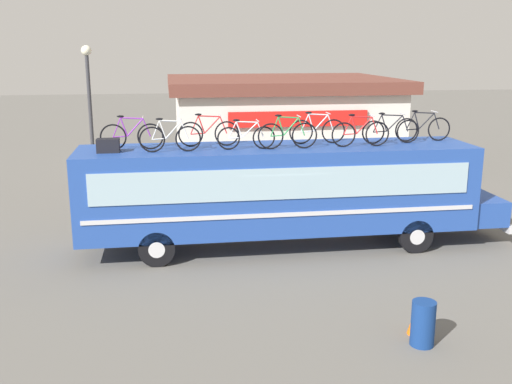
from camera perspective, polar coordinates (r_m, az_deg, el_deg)
name	(u,v)px	position (r m, az deg, el deg)	size (l,w,h in m)	color
ground_plane	(277,247)	(18.02, 2.05, -5.27)	(120.00, 120.00, 0.00)	#605E59
bus	(284,189)	(17.55, 2.66, 0.32)	(12.75, 2.48, 3.06)	#23479E
luggage_bag_1	(108,145)	(16.78, -14.02, 4.36)	(0.61, 0.38, 0.38)	black
rooftop_bicycle_1	(132,136)	(17.02, -11.86, 5.33)	(1.76, 0.44, 0.97)	black
rooftop_bicycle_2	(170,138)	(16.49, -8.26, 5.17)	(1.69, 0.44, 0.94)	black
rooftop_bicycle_3	(209,133)	(17.31, -4.57, 5.71)	(1.77, 0.44, 0.96)	black
rooftop_bicycle_4	(246,137)	(16.73, -0.96, 5.34)	(1.65, 0.44, 0.86)	black
rooftop_bicycle_5	(288,135)	(16.83, 3.05, 5.52)	(1.71, 0.44, 0.98)	black
rooftop_bicycle_6	(317,130)	(17.82, 5.90, 5.91)	(1.71, 0.44, 0.96)	black
rooftop_bicycle_7	(360,133)	(17.46, 10.00, 5.60)	(1.73, 0.44, 0.95)	black
rooftop_bicycle_8	(391,131)	(18.21, 12.80, 5.78)	(1.78, 0.44, 0.93)	black
rooftop_bicycle_9	(423,128)	(18.88, 15.71, 5.91)	(1.77, 0.44, 0.95)	black
roadside_building	(280,118)	(31.84, 2.31, 7.15)	(11.65, 9.61, 4.27)	silver
trash_bin	(423,323)	(12.70, 15.74, -12.05)	(0.48, 0.48, 0.94)	navy
traffic_cone	(417,319)	(13.17, 15.18, -11.73)	(0.38, 0.38, 0.65)	orange
street_lamp	(90,105)	(23.04, -15.66, 8.02)	(0.37, 0.37, 5.92)	#38383D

